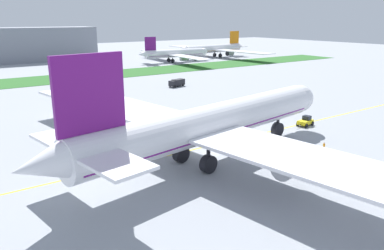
{
  "coord_description": "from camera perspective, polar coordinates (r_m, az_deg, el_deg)",
  "views": [
    {
      "loc": [
        -38.13,
        -48.67,
        22.69
      ],
      "look_at": [
        -0.88,
        4.88,
        4.09
      ],
      "focal_mm": 35.08,
      "sensor_mm": 36.0,
      "label": 1
    }
  ],
  "objects": [
    {
      "name": "ground_plane",
      "position": [
        65.86,
        3.06,
        -4.26
      ],
      "size": [
        600.0,
        600.0,
        0.0
      ],
      "primitive_type": "plane",
      "color": "#9399A0",
      "rests_on": "ground"
    },
    {
      "name": "apron_taxi_line",
      "position": [
        68.32,
        1.37,
        -3.48
      ],
      "size": [
        280.0,
        0.36,
        0.01
      ],
      "primitive_type": "cube",
      "color": "yellow",
      "rests_on": "ground"
    },
    {
      "name": "grass_median_strip",
      "position": [
        155.05,
        -20.34,
        6.54
      ],
      "size": [
        320.0,
        24.0,
        0.1
      ],
      "primitive_type": "cube",
      "color": "#2D6628",
      "rests_on": "ground"
    },
    {
      "name": "airliner_foreground",
      "position": [
        59.8,
        2.47,
        0.09
      ],
      "size": [
        60.44,
        97.42,
        18.83
      ],
      "color": "white",
      "rests_on": "ground"
    },
    {
      "name": "pushback_tug",
      "position": [
        85.81,
        16.88,
        0.55
      ],
      "size": [
        5.62,
        2.93,
        2.13
      ],
      "color": "yellow",
      "rests_on": "ground"
    },
    {
      "name": "ground_crew_wingwalker_port",
      "position": [
        70.22,
        19.42,
        -3.01
      ],
      "size": [
        0.46,
        0.49,
        1.66
      ],
      "color": "black",
      "rests_on": "ground"
    },
    {
      "name": "service_truck_baggage_loader",
      "position": [
        129.93,
        -2.32,
        6.47
      ],
      "size": [
        6.41,
        3.73,
        2.47
      ],
      "color": "black",
      "rests_on": "ground"
    },
    {
      "name": "parked_airliner_far_left",
      "position": [
        203.84,
        -2.75,
        10.81
      ],
      "size": [
        41.63,
        66.13,
        13.59
      ],
      "color": "white",
      "rests_on": "ground"
    },
    {
      "name": "parked_airliner_far_centre",
      "position": [
        229.59,
        3.45,
        11.5
      ],
      "size": [
        50.6,
        81.63,
        15.09
      ],
      "color": "white",
      "rests_on": "ground"
    },
    {
      "name": "terminal_building",
      "position": [
        222.53,
        -26.91,
        10.71
      ],
      "size": [
        95.83,
        20.0,
        18.0
      ],
      "primitive_type": "cube",
      "color": "gray",
      "rests_on": "ground"
    }
  ]
}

